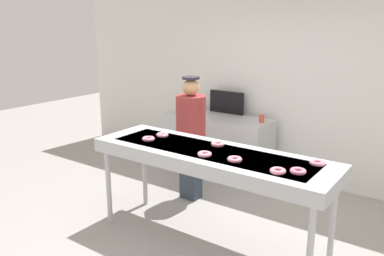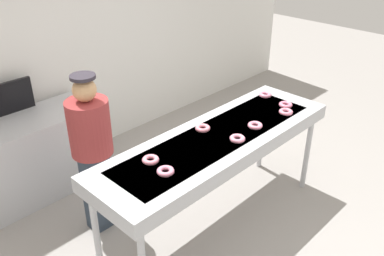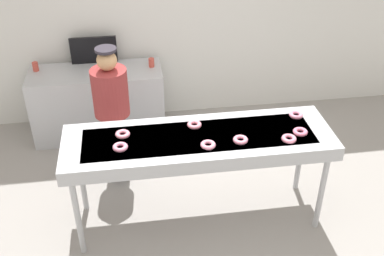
% 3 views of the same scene
% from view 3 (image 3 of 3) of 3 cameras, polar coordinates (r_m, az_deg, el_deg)
% --- Properties ---
extents(ground_plane, '(16.00, 16.00, 0.00)m').
position_cam_3_polar(ground_plane, '(4.91, 0.76, -10.82)').
color(ground_plane, '#9E9993').
extents(back_wall, '(8.00, 0.12, 3.11)m').
position_cam_3_polar(back_wall, '(6.02, -2.56, 15.17)').
color(back_wall, white).
rests_on(back_wall, ground).
extents(fryer_conveyor, '(2.51, 0.76, 1.01)m').
position_cam_3_polar(fryer_conveyor, '(4.31, 0.85, -1.86)').
color(fryer_conveyor, '#B7BABF').
rests_on(fryer_conveyor, ground).
extents(strawberry_donut_0, '(0.18, 0.18, 0.04)m').
position_cam_3_polar(strawberry_donut_0, '(4.40, 0.29, 0.40)').
color(strawberry_donut_0, pink).
rests_on(strawberry_donut_0, fryer_conveyor).
extents(strawberry_donut_1, '(0.16, 0.16, 0.04)m').
position_cam_3_polar(strawberry_donut_1, '(4.14, -8.80, -2.33)').
color(strawberry_donut_1, pink).
rests_on(strawberry_donut_1, fryer_conveyor).
extents(strawberry_donut_2, '(0.18, 0.18, 0.04)m').
position_cam_3_polar(strawberry_donut_2, '(4.29, 11.82, -1.29)').
color(strawberry_donut_2, pink).
rests_on(strawberry_donut_2, fryer_conveyor).
extents(strawberry_donut_3, '(0.14, 0.14, 0.04)m').
position_cam_3_polar(strawberry_donut_3, '(4.12, 1.99, -2.08)').
color(strawberry_donut_3, pink).
rests_on(strawberry_donut_3, fryer_conveyor).
extents(strawberry_donut_4, '(0.19, 0.19, 0.04)m').
position_cam_3_polar(strawberry_donut_4, '(4.21, 5.98, -1.45)').
color(strawberry_donut_4, pink).
rests_on(strawberry_donut_4, fryer_conveyor).
extents(strawberry_donut_5, '(0.19, 0.19, 0.04)m').
position_cam_3_polar(strawberry_donut_5, '(4.31, -8.51, -0.75)').
color(strawberry_donut_5, pink).
rests_on(strawberry_donut_5, fryer_conveyor).
extents(strawberry_donut_6, '(0.14, 0.14, 0.04)m').
position_cam_3_polar(strawberry_donut_6, '(4.66, 12.66, 1.59)').
color(strawberry_donut_6, pink).
rests_on(strawberry_donut_6, fryer_conveyor).
extents(strawberry_donut_7, '(0.17, 0.17, 0.04)m').
position_cam_3_polar(strawberry_donut_7, '(4.41, 13.15, -0.47)').
color(strawberry_donut_7, pink).
rests_on(strawberry_donut_7, fryer_conveyor).
extents(worker_baker, '(0.37, 0.37, 1.59)m').
position_cam_3_polar(worker_baker, '(4.95, -9.82, 2.52)').
color(worker_baker, '#2E3A49').
rests_on(worker_baker, ground).
extents(prep_counter, '(1.63, 0.62, 0.89)m').
position_cam_3_polar(prep_counter, '(6.04, -11.39, 3.05)').
color(prep_counter, '#B7BABF').
rests_on(prep_counter, ground).
extents(paper_cup_0, '(0.07, 0.07, 0.11)m').
position_cam_3_polar(paper_cup_0, '(5.84, -5.01, 8.01)').
color(paper_cup_0, '#CC4C3F').
rests_on(paper_cup_0, prep_counter).
extents(paper_cup_1, '(0.07, 0.07, 0.11)m').
position_cam_3_polar(paper_cup_1, '(6.02, -18.67, 7.16)').
color(paper_cup_1, '#CC4C3F').
rests_on(paper_cup_1, prep_counter).
extents(menu_display, '(0.57, 0.04, 0.34)m').
position_cam_3_polar(menu_display, '(6.01, -11.98, 9.35)').
color(menu_display, black).
rests_on(menu_display, prep_counter).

